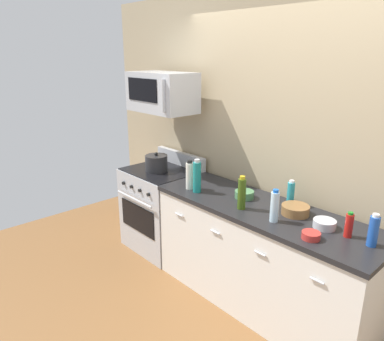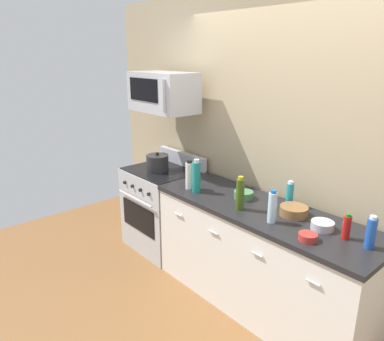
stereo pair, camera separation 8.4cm
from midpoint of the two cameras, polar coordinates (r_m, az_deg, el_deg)
ground_plane at (r=3.53m, az=9.39°, el=-19.58°), size 6.11×6.11×0.00m
back_wall at (r=3.25m, az=15.11°, el=3.32°), size 5.09×0.10×2.70m
counter_unit at (r=3.27m, az=9.80°, el=-13.16°), size 2.00×0.66×0.92m
range_oven at (r=4.14m, az=-5.35°, el=-5.89°), size 0.76×0.69×1.07m
microwave at (r=3.84m, az=-5.36°, el=12.10°), size 0.74×0.44×0.40m
bottle_dish_soap at (r=3.12m, az=14.42°, el=-3.51°), size 0.06×0.06×0.22m
bottle_soda_blue at (r=2.66m, az=25.68°, el=-8.50°), size 0.06×0.06×0.23m
bottle_sparkling_teal at (r=3.30m, az=0.06°, el=-0.97°), size 0.07×0.07×0.31m
bottle_olive_oil at (r=2.97m, az=6.98°, el=-3.58°), size 0.07×0.07×0.28m
bottle_vinegar_white at (r=3.38m, az=-1.09°, el=-0.78°), size 0.07×0.07×0.27m
bottle_water_clear at (r=2.79m, az=11.95°, el=-5.51°), size 0.06×0.06×0.26m
bottle_hot_sauce_red at (r=2.73m, az=22.51°, el=-7.91°), size 0.05×0.05×0.18m
bowl_steel_prep at (r=2.82m, az=19.20°, el=-7.86°), size 0.16×0.16×0.06m
bowl_red_small at (r=2.64m, az=17.23°, el=-9.65°), size 0.13×0.13×0.05m
bowl_wooden_salad at (r=2.98m, az=15.08°, el=-5.92°), size 0.22×0.22×0.07m
bowl_green_glaze at (r=3.22m, az=7.45°, el=-3.69°), size 0.17×0.17×0.06m
stockpot at (r=3.92m, az=-6.19°, el=1.15°), size 0.24×0.24×0.21m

